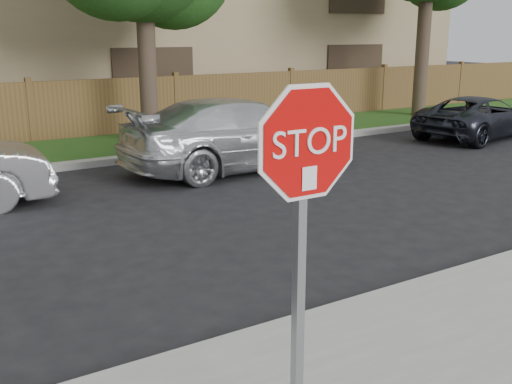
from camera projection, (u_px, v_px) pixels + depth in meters
ground at (290, 324)px, 5.93m from camera, size 90.00×90.00×0.00m
far_curb at (68, 166)px, 12.59m from camera, size 70.00×0.30×0.15m
grass_strip at (49, 153)px, 13.95m from camera, size 70.00×3.00×0.12m
fence at (31, 114)px, 15.07m from camera, size 70.00×0.12×1.60m
stop_sign at (305, 192)px, 3.75m from camera, size 1.01×0.13×2.55m
sedan_right at (241, 134)px, 12.48m from camera, size 5.17×2.23×1.48m
sedan_far_right at (479, 117)px, 16.20m from camera, size 4.32×2.52×1.13m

